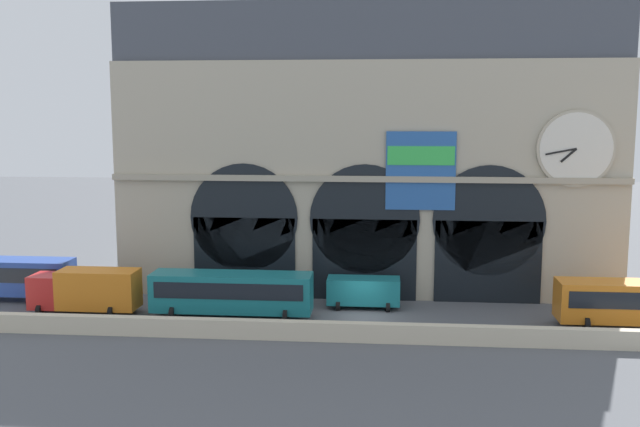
{
  "coord_description": "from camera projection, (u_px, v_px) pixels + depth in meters",
  "views": [
    {
      "loc": [
        1.48,
        -47.7,
        14.07
      ],
      "look_at": [
        -3.33,
        5.0,
        6.49
      ],
      "focal_mm": 40.32,
      "sensor_mm": 36.0,
      "label": 1
    }
  ],
  "objects": [
    {
      "name": "bus_midwest",
      "position": [
        232.0,
        292.0,
        49.06
      ],
      "size": [
        11.0,
        3.25,
        3.1
      ],
      "color": "#19727A",
      "rests_on": "ground"
    },
    {
      "name": "quay_parapet_wall",
      "position": [
        359.0,
        332.0,
        44.09
      ],
      "size": [
        90.0,
        0.7,
        1.19
      ],
      "primitive_type": "cube",
      "color": "beige",
      "rests_on": "ground"
    },
    {
      "name": "van_center",
      "position": [
        363.0,
        291.0,
        51.59
      ],
      "size": [
        5.2,
        2.48,
        2.2
      ],
      "color": "#19727A",
      "rests_on": "ground"
    },
    {
      "name": "bus_westmost",
      "position": [
        0.0,
        276.0,
        53.84
      ],
      "size": [
        11.0,
        3.25,
        3.1
      ],
      "color": "#28479E",
      "rests_on": "ground"
    },
    {
      "name": "station_building",
      "position": [
        367.0,
        155.0,
        54.99
      ],
      "size": [
        38.11,
        5.33,
        22.1
      ],
      "color": "#B2A891",
      "rests_on": "ground"
    },
    {
      "name": "ground_plane",
      "position": [
        362.0,
        318.0,
        49.16
      ],
      "size": [
        200.0,
        200.0,
        0.0
      ],
      "primitive_type": "plane",
      "color": "#54565B"
    },
    {
      "name": "box_truck_west",
      "position": [
        86.0,
        290.0,
        50.11
      ],
      "size": [
        7.5,
        2.91,
        3.12
      ],
      "color": "red",
      "rests_on": "ground"
    }
  ]
}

